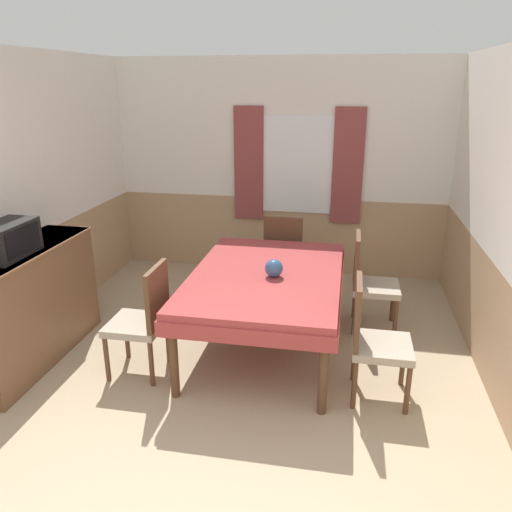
# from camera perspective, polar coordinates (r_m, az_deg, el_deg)

# --- Properties ---
(wall_back) EXTENTS (4.42, 0.10, 2.60)m
(wall_back) POSITION_cam_1_polar(r_m,az_deg,el_deg) (6.18, 2.82, 9.89)
(wall_back) COLOR white
(wall_back) RESTS_ON ground_plane
(wall_left) EXTENTS (0.05, 4.69, 2.60)m
(wall_left) POSITION_cam_1_polar(r_m,az_deg,el_deg) (4.93, -25.53, 5.58)
(wall_left) COLOR white
(wall_left) RESTS_ON ground_plane
(wall_right) EXTENTS (0.05, 4.69, 2.60)m
(wall_right) POSITION_cam_1_polar(r_m,az_deg,el_deg) (4.18, 26.89, 3.18)
(wall_right) COLOR white
(wall_right) RESTS_ON ground_plane
(dining_table) EXTENTS (1.32, 1.93, 0.73)m
(dining_table) POSITION_cam_1_polar(r_m,az_deg,el_deg) (4.39, 1.17, -3.14)
(dining_table) COLOR #9E3838
(dining_table) RESTS_ON ground_plane
(chair_left_near) EXTENTS (0.44, 0.44, 0.95)m
(chair_left_near) POSITION_cam_1_polar(r_m,az_deg,el_deg) (4.18, -12.68, -6.84)
(chair_left_near) COLOR brown
(chair_left_near) RESTS_ON ground_plane
(chair_right_far) EXTENTS (0.44, 0.44, 0.95)m
(chair_right_far) POSITION_cam_1_polar(r_m,az_deg,el_deg) (4.94, 12.76, -2.68)
(chair_right_far) COLOR brown
(chair_right_far) RESTS_ON ground_plane
(chair_right_near) EXTENTS (0.44, 0.44, 0.95)m
(chair_right_near) POSITION_cam_1_polar(r_m,az_deg,el_deg) (3.88, 13.21, -9.01)
(chair_right_near) COLOR brown
(chair_right_near) RESTS_ON ground_plane
(chair_head_window) EXTENTS (0.44, 0.44, 0.95)m
(chair_head_window) POSITION_cam_1_polar(r_m,az_deg,el_deg) (5.57, 3.22, 0.32)
(chair_head_window) COLOR brown
(chair_head_window) RESTS_ON ground_plane
(sideboard) EXTENTS (0.46, 1.52, 1.01)m
(sideboard) POSITION_cam_1_polar(r_m,az_deg,el_deg) (4.68, -24.52, -5.18)
(sideboard) COLOR brown
(sideboard) RESTS_ON ground_plane
(tv) EXTENTS (0.29, 0.50, 0.27)m
(tv) POSITION_cam_1_polar(r_m,az_deg,el_deg) (4.36, -26.55, 1.65)
(tv) COLOR black
(tv) RESTS_ON sideboard
(vase) EXTENTS (0.16, 0.16, 0.16)m
(vase) POSITION_cam_1_polar(r_m,az_deg,el_deg) (4.25, 2.06, -1.40)
(vase) COLOR #335684
(vase) RESTS_ON dining_table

